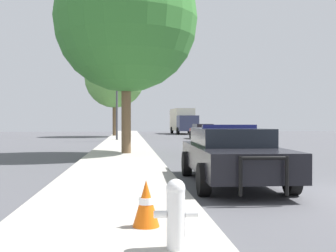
{
  "coord_description": "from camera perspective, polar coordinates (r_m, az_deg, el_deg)",
  "views": [
    {
      "loc": [
        -4.8,
        -8.21,
        1.55
      ],
      "look_at": [
        -2.05,
        21.12,
        1.22
      ],
      "focal_mm": 45.0,
      "sensor_mm": 36.0,
      "label": 1
    }
  ],
  "objects": [
    {
      "name": "sidewalk_left",
      "position": [
        8.35,
        -7.44,
        -9.59
      ],
      "size": [
        3.0,
        110.0,
        0.13
      ],
      "color": "#ADA89E",
      "rests_on": "ground_plane"
    },
    {
      "name": "traffic_cone",
      "position": [
        5.76,
        -2.99,
        -10.4
      ],
      "size": [
        0.36,
        0.36,
        0.62
      ],
      "color": "orange",
      "rests_on": "sidewalk_left"
    },
    {
      "name": "traffic_light",
      "position": [
        32.82,
        -4.61,
        5.19
      ],
      "size": [
        3.61,
        0.35,
        5.76
      ],
      "color": "#424247",
      "rests_on": "sidewalk_left"
    },
    {
      "name": "police_car",
      "position": [
        10.59,
        8.52,
        -3.7
      ],
      "size": [
        2.23,
        5.48,
        1.46
      ],
      "rotation": [
        0.0,
        0.0,
        3.11
      ],
      "color": "black",
      "rests_on": "ground_plane"
    },
    {
      "name": "box_truck",
      "position": [
        52.12,
        2.05,
        0.76
      ],
      "size": [
        2.77,
        7.99,
        3.13
      ],
      "rotation": [
        0.0,
        0.0,
        3.19
      ],
      "color": "#333856",
      "rests_on": "ground_plane"
    },
    {
      "name": "tree_sidewalk_far",
      "position": [
        42.77,
        -7.24,
        6.47
      ],
      "size": [
        6.0,
        6.0,
        8.78
      ],
      "color": "brown",
      "rests_on": "sidewalk_left"
    },
    {
      "name": "fire_hydrant",
      "position": [
        4.76,
        1.06,
        -11.51
      ],
      "size": [
        0.49,
        0.21,
        0.78
      ],
      "color": "white",
      "rests_on": "sidewalk_left"
    },
    {
      "name": "tree_sidewalk_near",
      "position": [
        19.4,
        -5.7,
        14.02
      ],
      "size": [
        6.38,
        6.38,
        9.11
      ],
      "color": "brown",
      "rests_on": "sidewalk_left"
    },
    {
      "name": "car_background_oncoming",
      "position": [
        37.2,
        4.76,
        -0.66
      ],
      "size": [
        1.98,
        4.52,
        1.32
      ],
      "rotation": [
        0.0,
        0.0,
        3.17
      ],
      "color": "maroon",
      "rests_on": "ground_plane"
    }
  ]
}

